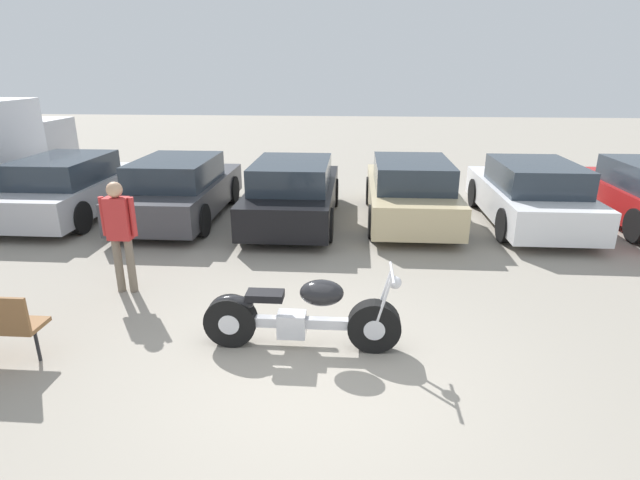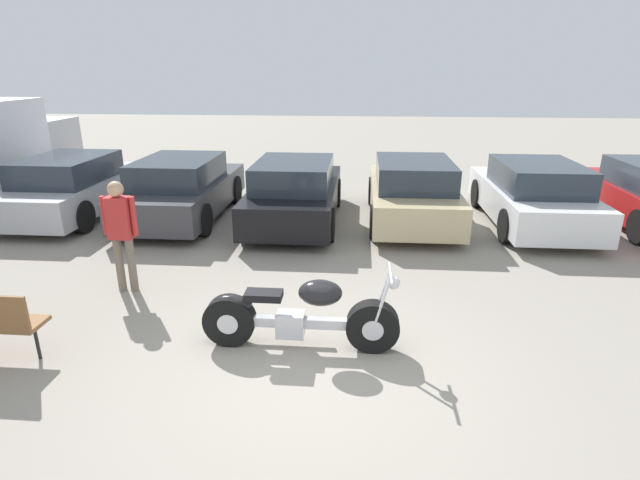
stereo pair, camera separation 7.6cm
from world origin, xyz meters
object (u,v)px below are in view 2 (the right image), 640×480
person_standing (121,227)px  parked_car_silver (75,187)px  parked_car_champagne (412,192)px  parked_car_white (533,195)px  motorcycle (299,316)px  parked_car_black (295,192)px  parked_car_dark_grey (183,189)px

person_standing → parked_car_silver: bearing=127.5°
parked_car_champagne → parked_car_white: same height
motorcycle → person_standing: (-2.79, 1.39, 0.59)m
parked_car_black → motorcycle: bearing=-82.2°
parked_car_black → parked_car_champagne: size_ratio=1.00×
parked_car_white → parked_car_dark_grey: bearing=-179.2°
parked_car_silver → parked_car_dark_grey: 2.52m
parked_car_dark_grey → person_standing: 3.88m
person_standing → motorcycle: bearing=-26.5°
motorcycle → parked_car_black: parked_car_black is taller
parked_car_champagne → parked_car_white: bearing=-1.7°
parked_car_black → parked_car_white: (5.05, 0.21, 0.00)m
motorcycle → parked_car_dark_grey: bearing=121.7°
motorcycle → parked_car_champagne: size_ratio=0.56×
parked_car_champagne → person_standing: 6.12m
parked_car_dark_grey → parked_car_white: 7.57m
parked_car_champagne → parked_car_white: size_ratio=1.00×
motorcycle → parked_car_black: 5.18m
parked_car_silver → parked_car_black: (5.05, -0.13, 0.00)m
parked_car_champagne → motorcycle: bearing=-108.6°
parked_car_black → parked_car_champagne: 2.54m
motorcycle → parked_car_dark_grey: parked_car_dark_grey is taller
person_standing → parked_car_dark_grey: bearing=96.5°
parked_car_black → person_standing: bearing=-119.2°
parked_car_silver → person_standing: 4.88m
motorcycle → parked_car_silver: size_ratio=0.56×
parked_car_silver → parked_car_white: size_ratio=1.00×
parked_car_dark_grey → parked_car_champagne: (5.05, 0.17, 0.00)m
parked_car_dark_grey → parked_car_black: size_ratio=1.00×
motorcycle → parked_car_silver: 7.79m
parked_car_dark_grey → person_standing: (0.44, -3.84, 0.35)m
parked_car_black → parked_car_white: 5.05m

